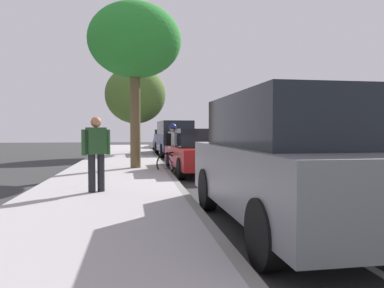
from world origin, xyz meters
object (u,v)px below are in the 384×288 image
object	(u,v)px
parked_sedan_silver_nearest	(165,139)
cyclist_with_backpack	(172,143)
parked_suv_dark_blue_second	(175,138)
parked_suv_grey_far	(286,160)
parked_sedan_red_mid	(198,151)
bicycle_at_curb	(180,162)
pedestrian_on_phone	(96,150)
street_tree_near_cyclist	(135,95)
street_tree_mid_block	(135,42)

from	to	relation	value
parked_sedan_silver_nearest	cyclist_with_backpack	distance (m)	15.59
parked_suv_dark_blue_second	parked_suv_grey_far	world-z (taller)	same
parked_sedan_red_mid	cyclist_with_backpack	xyz separation A→B (m)	(0.84, -0.56, 0.29)
bicycle_at_curb	parked_sedan_silver_nearest	bearing A→B (deg)	-92.62
parked_suv_grey_far	cyclist_with_backpack	xyz separation A→B (m)	(0.95, -7.58, 0.01)
parked_sedan_red_mid	bicycle_at_curb	bearing A→B (deg)	-10.92
parked_suv_grey_far	bicycle_at_curb	bearing A→B (deg)	-84.19
parked_sedan_silver_nearest	parked_sedan_red_mid	bearing A→B (deg)	89.58
pedestrian_on_phone	parked_suv_dark_blue_second	bearing A→B (deg)	-103.19
parked_suv_dark_blue_second	bicycle_at_curb	distance (m)	8.51
parked_suv_dark_blue_second	pedestrian_on_phone	size ratio (longest dim) A/B	3.03
parked_sedan_silver_nearest	pedestrian_on_phone	xyz separation A→B (m)	(3.03, 20.37, 0.31)
parked_sedan_red_mid	pedestrian_on_phone	distance (m)	5.16
parked_sedan_silver_nearest	parked_suv_dark_blue_second	distance (m)	7.55
bicycle_at_curb	cyclist_with_backpack	xyz separation A→B (m)	(0.22, -0.45, 0.66)
parked_suv_dark_blue_second	parked_suv_grey_far	distance (m)	15.59
bicycle_at_curb	street_tree_near_cyclist	size ratio (longest dim) A/B	0.34
parked_sedan_silver_nearest	pedestrian_on_phone	bearing A→B (deg)	81.54
pedestrian_on_phone	bicycle_at_curb	bearing A→B (deg)	-117.74
bicycle_at_curb	parked_sedan_red_mid	bearing A→B (deg)	169.08
parked_suv_dark_blue_second	parked_suv_grey_far	bearing A→B (deg)	90.06
parked_suv_dark_blue_second	cyclist_with_backpack	size ratio (longest dim) A/B	2.81
parked_sedan_red_mid	cyclist_with_backpack	world-z (taller)	cyclist_with_backpack
parked_suv_grey_far	cyclist_with_backpack	world-z (taller)	parked_suv_grey_far
parked_suv_grey_far	street_tree_mid_block	size ratio (longest dim) A/B	0.84
street_tree_near_cyclist	bicycle_at_curb	bearing A→B (deg)	99.92
street_tree_near_cyclist	parked_suv_grey_far	bearing A→B (deg)	98.06
parked_sedan_silver_nearest	street_tree_mid_block	bearing A→B (deg)	81.81
bicycle_at_curb	street_tree_near_cyclist	world-z (taller)	street_tree_near_cyclist
street_tree_near_cyclist	street_tree_mid_block	size ratio (longest dim) A/B	0.87
parked_suv_grey_far	street_tree_near_cyclist	world-z (taller)	street_tree_near_cyclist
parked_sedan_silver_nearest	pedestrian_on_phone	distance (m)	20.60
street_tree_near_cyclist	pedestrian_on_phone	world-z (taller)	street_tree_near_cyclist
bicycle_at_curb	street_tree_mid_block	distance (m)	4.42
parked_sedan_red_mid	street_tree_mid_block	xyz separation A→B (m)	(2.11, -0.66, 3.76)
parked_sedan_red_mid	parked_suv_dark_blue_second	bearing A→B (deg)	-90.63
parked_sedan_red_mid	parked_suv_grey_far	world-z (taller)	parked_suv_grey_far
parked_sedan_silver_nearest	cyclist_with_backpack	world-z (taller)	cyclist_with_backpack
parked_sedan_red_mid	cyclist_with_backpack	bearing A→B (deg)	-33.88
parked_suv_grey_far	bicycle_at_curb	size ratio (longest dim) A/B	2.85
parked_suv_dark_blue_second	street_tree_near_cyclist	bearing A→B (deg)	-1.93
parked_sedan_silver_nearest	bicycle_at_curb	bearing A→B (deg)	87.38
parked_suv_dark_blue_second	street_tree_mid_block	distance (m)	8.92
bicycle_at_curb	cyclist_with_backpack	bearing A→B (deg)	-63.21
parked_sedan_red_mid	street_tree_mid_block	distance (m)	4.36
parked_suv_dark_blue_second	street_tree_near_cyclist	world-z (taller)	street_tree_near_cyclist
parked_sedan_red_mid	pedestrian_on_phone	xyz separation A→B (m)	(2.91, 4.25, 0.31)
parked_sedan_red_mid	parked_suv_grey_far	xyz separation A→B (m)	(-0.11, 7.01, 0.27)
parked_sedan_silver_nearest	parked_sedan_red_mid	distance (m)	16.12
parked_suv_dark_blue_second	pedestrian_on_phone	bearing A→B (deg)	76.81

